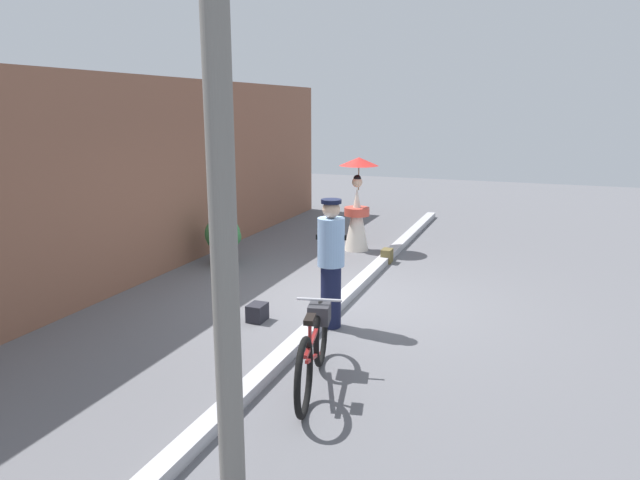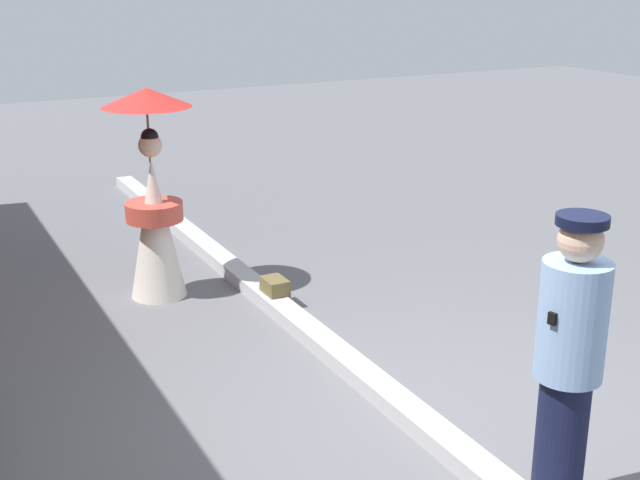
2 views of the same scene
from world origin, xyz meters
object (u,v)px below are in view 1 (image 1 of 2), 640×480
at_px(person_officer, 331,260).
at_px(bicycle_near_officer, 314,346).
at_px(potted_plant_by_door, 224,237).
at_px(backpack_on_pavement, 387,255).
at_px(utility_pole, 221,166).
at_px(person_with_parasol, 357,205).
at_px(backpack_spare, 258,312).

bearing_deg(person_officer, bicycle_near_officer, -166.25).
distance_m(person_officer, potted_plant_by_door, 3.60).
relative_size(backpack_on_pavement, utility_pole, 0.05).
relative_size(person_officer, person_with_parasol, 0.91).
bearing_deg(bicycle_near_officer, backpack_on_pavement, 5.69).
relative_size(potted_plant_by_door, backpack_on_pavement, 3.39).
distance_m(person_with_parasol, backpack_on_pavement, 1.32).
relative_size(bicycle_near_officer, person_with_parasol, 0.99).
xyz_separation_m(person_officer, utility_pole, (-3.44, -0.50, 1.52)).
bearing_deg(potted_plant_by_door, backpack_spare, -141.71).
height_order(backpack_on_pavement, backpack_spare, backpack_on_pavement).
relative_size(person_officer, backpack_spare, 6.02).
bearing_deg(person_officer, person_with_parasol, 12.70).
height_order(potted_plant_by_door, backpack_on_pavement, potted_plant_by_door).
bearing_deg(person_with_parasol, potted_plant_by_door, 133.53).
height_order(bicycle_near_officer, backpack_spare, bicycle_near_officer).
bearing_deg(potted_plant_by_door, person_officer, -127.89).
height_order(bicycle_near_officer, potted_plant_by_door, potted_plant_by_door).
distance_m(bicycle_near_officer, person_officer, 1.67).
bearing_deg(backpack_on_pavement, bicycle_near_officer, -174.31).
xyz_separation_m(bicycle_near_officer, potted_plant_by_door, (3.75, 3.20, 0.07)).
bearing_deg(backpack_spare, backpack_on_pavement, -14.05).
distance_m(person_officer, utility_pole, 3.79).
bearing_deg(utility_pole, backpack_on_pavement, 5.14).
bearing_deg(backpack_on_pavement, person_with_parasol, 48.12).
bearing_deg(backpack_spare, person_with_parasol, -0.84).
bearing_deg(potted_plant_by_door, backpack_on_pavement, -67.95).
relative_size(person_with_parasol, backpack_spare, 6.60).
height_order(person_officer, utility_pole, utility_pole).
distance_m(potted_plant_by_door, utility_pole, 6.81).
bearing_deg(bicycle_near_officer, person_officer, 13.75).
distance_m(bicycle_near_officer, potted_plant_by_door, 4.93).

